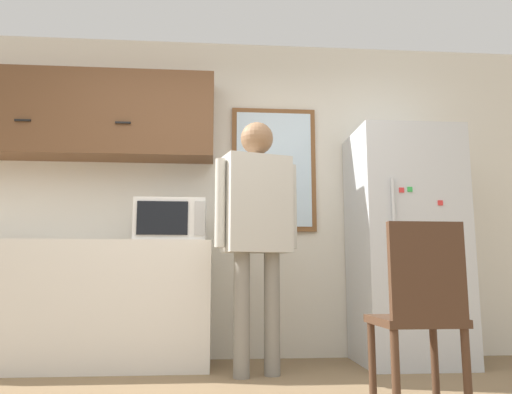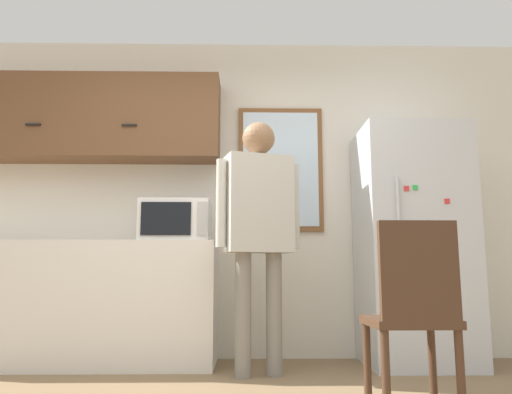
{
  "view_description": "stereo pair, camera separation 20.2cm",
  "coord_description": "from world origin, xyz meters",
  "px_view_note": "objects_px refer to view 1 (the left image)",
  "views": [
    {
      "loc": [
        0.0,
        -2.11,
        0.67
      ],
      "look_at": [
        0.26,
        1.13,
        1.18
      ],
      "focal_mm": 35.0,
      "sensor_mm": 36.0,
      "label": 1
    },
    {
      "loc": [
        0.2,
        -2.12,
        0.67
      ],
      "look_at": [
        0.26,
        1.13,
        1.18
      ],
      "focal_mm": 35.0,
      "sensor_mm": 36.0,
      "label": 2
    }
  ],
  "objects_px": {
    "person": "(257,216)",
    "chair": "(420,308)",
    "microwave": "(171,221)",
    "refrigerator": "(405,245)"
  },
  "relations": [
    {
      "from": "person",
      "to": "microwave",
      "type": "bearing_deg",
      "value": 135.73
    },
    {
      "from": "microwave",
      "to": "chair",
      "type": "distance_m",
      "value": 1.98
    },
    {
      "from": "chair",
      "to": "microwave",
      "type": "bearing_deg",
      "value": -45.32
    },
    {
      "from": "person",
      "to": "refrigerator",
      "type": "distance_m",
      "value": 1.27
    },
    {
      "from": "microwave",
      "to": "chair",
      "type": "xyz_separation_m",
      "value": [
        1.34,
        -1.34,
        -0.56
      ]
    },
    {
      "from": "person",
      "to": "refrigerator",
      "type": "height_order",
      "value": "refrigerator"
    },
    {
      "from": "refrigerator",
      "to": "microwave",
      "type": "bearing_deg",
      "value": -178.72
    },
    {
      "from": "microwave",
      "to": "chair",
      "type": "relative_size",
      "value": 0.56
    },
    {
      "from": "person",
      "to": "chair",
      "type": "height_order",
      "value": "person"
    },
    {
      "from": "microwave",
      "to": "refrigerator",
      "type": "height_order",
      "value": "refrigerator"
    }
  ]
}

